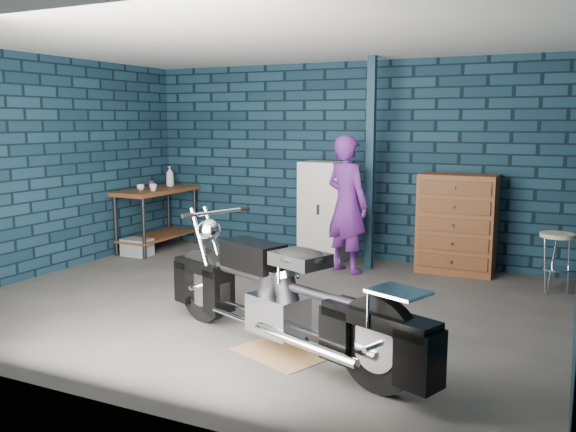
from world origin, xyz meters
name	(u,v)px	position (x,y,z in m)	size (l,w,h in m)	color
ground	(260,303)	(0.00, 0.00, 0.00)	(6.00, 6.00, 0.00)	#4F4C4A
room_walls	(283,121)	(0.00, 0.55, 1.90)	(6.02, 5.01, 2.71)	#0E212F
support_post	(370,165)	(0.55, 1.95, 1.35)	(0.10, 0.10, 2.70)	#132B3C
workbench	(157,219)	(-2.68, 1.75, 0.46)	(0.60, 1.40, 0.91)	brown
drip_mat	(283,352)	(0.84, -1.16, 0.00)	(0.73, 0.55, 0.01)	brown
motorcycle	(283,288)	(0.84, -1.16, 0.55)	(2.50, 0.68, 1.10)	black
person	(347,204)	(0.35, 1.66, 0.87)	(0.63, 0.42, 1.73)	#5B217C
storage_bin	(137,247)	(-2.66, 1.25, 0.12)	(0.39, 0.28, 0.24)	gray
locker	(324,211)	(-0.19, 2.23, 0.68)	(0.63, 0.45, 1.35)	beige
tool_chest	(457,224)	(1.61, 2.23, 0.62)	(0.94, 0.52, 1.25)	brown
shop_stool	(556,263)	(2.78, 1.78, 0.34)	(0.37, 0.37, 0.67)	#BEB190
cup_a	(141,187)	(-2.75, 1.48, 0.95)	(0.11, 0.11, 0.09)	#BEB190
cup_b	(153,187)	(-2.54, 1.50, 0.96)	(0.11, 0.11, 0.10)	#BEB190
mug_purple	(151,185)	(-2.80, 1.79, 0.96)	(0.08, 0.08, 0.11)	#511967
bottle	(170,176)	(-2.71, 2.13, 1.06)	(0.12, 0.12, 0.31)	gray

